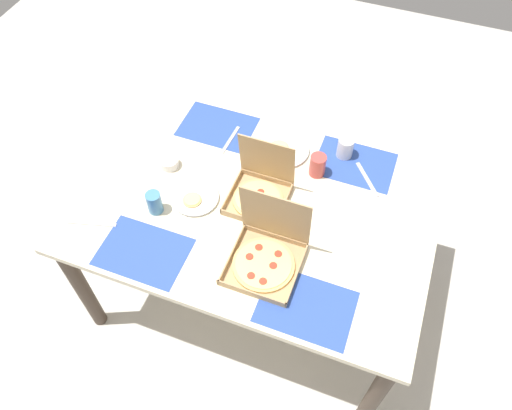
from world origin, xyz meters
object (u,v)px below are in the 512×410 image
at_px(pizza_box_corner_right, 259,191).
at_px(plate_near_left, 195,198).
at_px(plate_middle, 284,150).
at_px(cup_clear_left, 318,165).
at_px(pizza_box_center, 266,254).
at_px(cup_spare, 345,148).
at_px(condiment_bowl, 169,163).
at_px(cup_red, 154,203).

relative_size(pizza_box_corner_right, plate_near_left, 1.39).
bearing_deg(plate_middle, cup_clear_left, -22.92).
distance_m(pizza_box_center, cup_clear_left, 0.52).
xyz_separation_m(plate_middle, cup_spare, (0.27, 0.08, 0.04)).
bearing_deg(cup_clear_left, pizza_box_center, -96.72).
distance_m(pizza_box_center, condiment_bowl, 0.67).
bearing_deg(cup_spare, cup_red, -138.73).
relative_size(cup_clear_left, cup_spare, 1.06).
distance_m(pizza_box_center, cup_red, 0.54).
bearing_deg(pizza_box_center, cup_spare, 77.33).
bearing_deg(pizza_box_center, cup_red, 172.48).
relative_size(pizza_box_corner_right, pizza_box_center, 0.89).
relative_size(plate_middle, cup_red, 2.13).
xyz_separation_m(plate_near_left, cup_clear_left, (0.46, 0.33, 0.04)).
distance_m(plate_middle, plate_near_left, 0.50).
xyz_separation_m(pizza_box_corner_right, plate_middle, (0.02, 0.30, -0.04)).
distance_m(plate_near_left, cup_clear_left, 0.57).
distance_m(cup_clear_left, cup_red, 0.74).
bearing_deg(cup_red, plate_middle, 51.90).
xyz_separation_m(plate_near_left, condiment_bowl, (-0.19, 0.14, 0.01)).
xyz_separation_m(pizza_box_corner_right, cup_spare, (0.29, 0.38, 0.01)).
distance_m(plate_near_left, cup_red, 0.18).
bearing_deg(condiment_bowl, pizza_box_center, -28.43).
bearing_deg(plate_near_left, cup_spare, 41.65).
bearing_deg(pizza_box_corner_right, plate_middle, 86.92).
distance_m(pizza_box_center, plate_near_left, 0.44).
relative_size(pizza_box_corner_right, cup_clear_left, 2.63).
relative_size(pizza_box_corner_right, cup_red, 2.65).
bearing_deg(pizza_box_center, pizza_box_corner_right, 115.04).
bearing_deg(cup_red, pizza_box_center, -7.52).
bearing_deg(condiment_bowl, cup_spare, 25.30).
height_order(pizza_box_center, cup_red, pizza_box_center).
xyz_separation_m(plate_near_left, cup_red, (-0.14, -0.11, 0.04)).
bearing_deg(cup_spare, cup_clear_left, -120.43).
height_order(pizza_box_corner_right, pizza_box_center, pizza_box_center).
bearing_deg(condiment_bowl, cup_red, -76.94).
distance_m(plate_middle, condiment_bowl, 0.54).
relative_size(pizza_box_center, condiment_bowl, 3.71).
xyz_separation_m(cup_spare, condiment_bowl, (-0.74, -0.35, -0.03)).
bearing_deg(pizza_box_corner_right, cup_red, -150.38).
height_order(cup_clear_left, condiment_bowl, cup_clear_left).
height_order(plate_middle, cup_clear_left, cup_clear_left).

